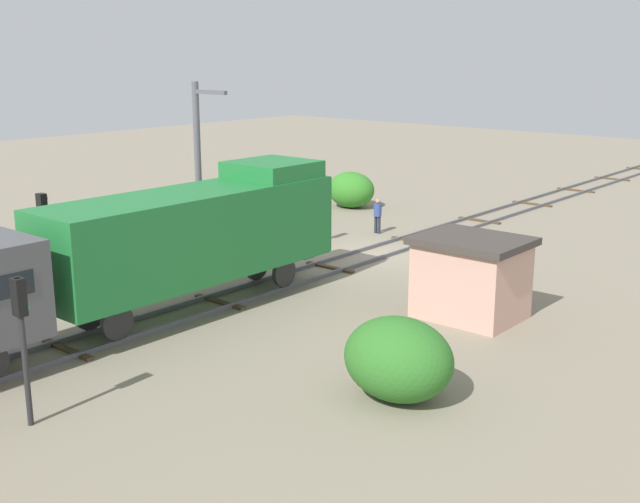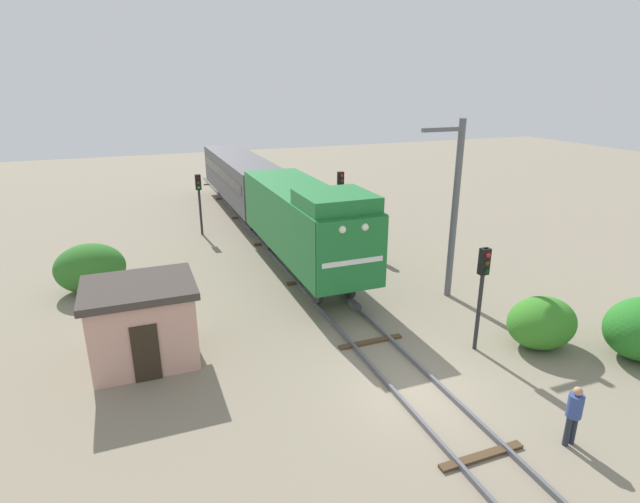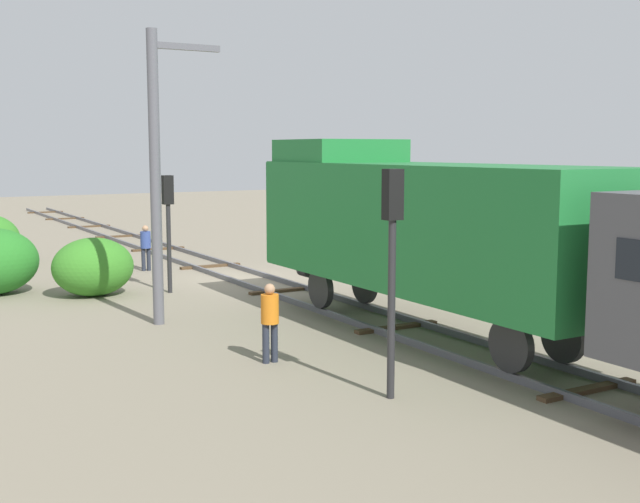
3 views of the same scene
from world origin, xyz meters
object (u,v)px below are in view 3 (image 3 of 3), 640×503
at_px(locomotive, 420,222).
at_px(worker_by_signal, 270,316).
at_px(traffic_signal_near, 168,211).
at_px(worker_near_track, 146,244).
at_px(relay_hut, 500,240).
at_px(catenary_mast, 158,170).
at_px(traffic_signal_mid, 392,240).

bearing_deg(locomotive, worker_by_signal, 5.44).
relative_size(traffic_signal_near, worker_near_track, 2.17).
height_order(worker_near_track, relay_hut, relay_hut).
xyz_separation_m(traffic_signal_near, catenary_mast, (1.73, 4.23, 1.40)).
bearing_deg(worker_near_track, catenary_mast, 85.92).
relative_size(catenary_mast, relay_hut, 2.14).
bearing_deg(catenary_mast, worker_near_track, -105.61).
xyz_separation_m(locomotive, relay_hut, (-7.50, -5.30, -1.38)).
bearing_deg(worker_near_track, traffic_signal_mid, 98.20).
distance_m(worker_by_signal, relay_hut, 13.02).
distance_m(traffic_signal_near, relay_hut, 11.29).
distance_m(locomotive, catenary_mast, 6.75).
relative_size(traffic_signal_near, traffic_signal_mid, 0.89).
relative_size(locomotive, worker_by_signal, 6.82).
xyz_separation_m(worker_near_track, catenary_mast, (2.53, 9.07, 2.98)).
xyz_separation_m(locomotive, traffic_signal_near, (3.20, -8.68, -0.19)).
bearing_deg(worker_by_signal, traffic_signal_near, -71.91).
distance_m(worker_by_signal, catenary_mast, 5.74).
distance_m(locomotive, worker_near_track, 13.84).
relative_size(locomotive, worker_near_track, 6.82).
distance_m(catenary_mast, relay_hut, 12.73).
bearing_deg(traffic_signal_near, locomotive, 110.24).
bearing_deg(worker_by_signal, catenary_mast, -57.01).
distance_m(worker_near_track, worker_by_signal, 14.03).
xyz_separation_m(locomotive, worker_near_track, (2.40, -13.52, -1.78)).
relative_size(traffic_signal_mid, catenary_mast, 0.56).
relative_size(locomotive, relay_hut, 3.31).
bearing_deg(worker_by_signal, relay_hut, -129.67).
relative_size(locomotive, traffic_signal_mid, 2.79).
bearing_deg(locomotive, traffic_signal_near, -69.76).
distance_m(traffic_signal_mid, worker_by_signal, 3.87).
bearing_deg(traffic_signal_near, worker_near_track, -99.39).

